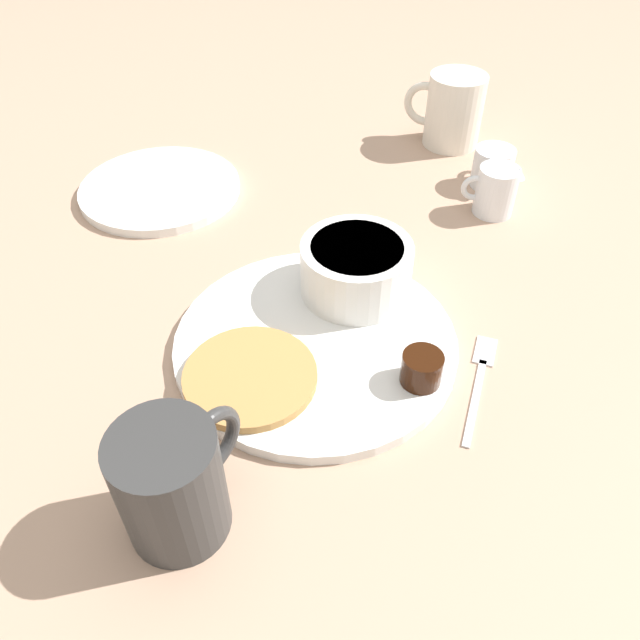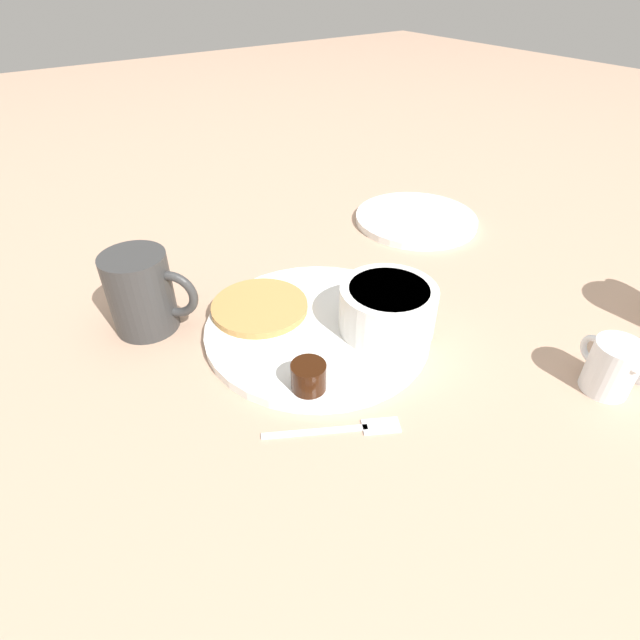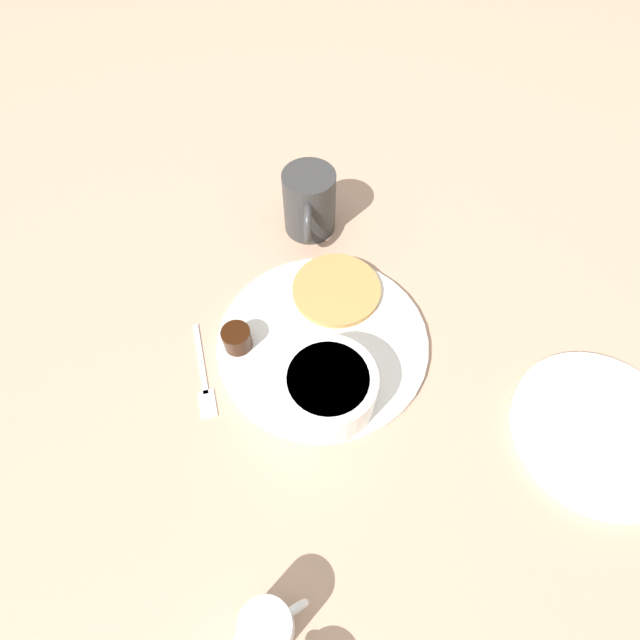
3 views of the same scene
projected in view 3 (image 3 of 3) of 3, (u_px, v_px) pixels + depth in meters
ground_plane at (323, 344)px, 0.67m from camera, size 4.00×4.00×0.00m
plate at (323, 342)px, 0.67m from camera, size 0.28×0.28×0.01m
pancake_stack at (336, 290)px, 0.70m from camera, size 0.12×0.12×0.01m
bowl at (328, 388)px, 0.59m from camera, size 0.12×0.12×0.06m
syrup_cup at (237, 338)px, 0.64m from camera, size 0.04×0.04×0.03m
butter_ramekin at (315, 412)px, 0.59m from camera, size 0.04×0.04×0.04m
coffee_mug at (309, 203)px, 0.75m from camera, size 0.10×0.10×0.10m
creamer_pitcher_near at (268, 627)px, 0.47m from camera, size 0.05×0.07×0.06m
fork at (204, 380)px, 0.64m from camera, size 0.13×0.08×0.00m
far_plate at (600, 431)px, 0.60m from camera, size 0.21×0.21×0.01m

